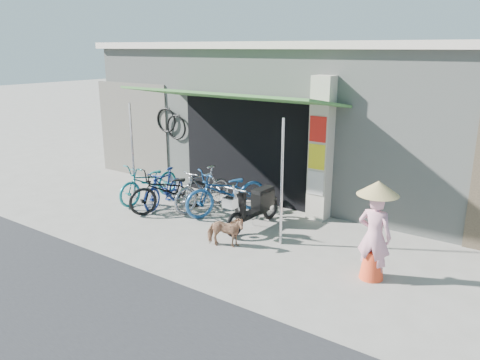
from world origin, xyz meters
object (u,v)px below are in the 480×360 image
Objects in this scene: bike_navy at (227,192)px; moped at (255,206)px; street_dog at (225,232)px; bike_teal at (149,182)px; bike_silver at (203,189)px; nun at (375,231)px; bike_blue at (164,188)px; bike_black at (170,190)px.

bike_navy is 0.97m from moped.
bike_teal is at bearing 44.62° from street_dog.
bike_silver is at bearing 24.77° from street_dog.
bike_teal reaches higher than street_dog.
street_dog is at bearing -17.54° from bike_teal.
nun reaches higher than moped.
bike_blue is 0.93m from bike_silver.
bike_silver is 2.31× the size of street_dog.
moped is at bearing -17.84° from nun.
bike_teal is 3.27m from street_dog.
bike_teal is 1.10× the size of nun.
bike_silver reaches higher than moped.
bike_teal is 0.91× the size of bike_navy.
bike_black reaches higher than bike_teal.
nun is (5.14, -0.66, 0.37)m from bike_blue.
bike_silver reaches higher than bike_black.
street_dog is 0.44× the size of nun.
bike_silver is 1.55m from moped.
bike_black is 1.29m from bike_navy.
bike_black is at bearing -13.90° from bike_teal.
street_dog is 1.15m from moped.
bike_blue is at bearing -174.46° from moped.
bike_navy reaches higher than bike_teal.
nun reaches higher than bike_teal.
bike_blue is 0.39m from bike_black.
moped is 2.86m from nun.
bike_blue is 0.79× the size of bike_black.
nun is (2.73, -0.77, 0.37)m from moped.
bike_navy is at bearing 11.42° from bike_teal.
bike_black is (0.90, -0.26, 0.02)m from bike_teal.
bike_silver reaches higher than bike_blue.
bike_black is 2.08m from moped.
bike_silver is 2.14m from street_dog.
bike_silver is (0.87, 0.34, 0.05)m from bike_blue.
nun reaches higher than street_dog.
bike_silver is 0.95× the size of moped.
bike_navy is (1.48, 0.42, 0.07)m from bike_blue.
moped is (0.92, -0.30, -0.07)m from bike_navy.
bike_blue is 0.89× the size of bike_silver.
bike_navy is 2.75× the size of street_dog.
bike_black is 0.95× the size of bike_navy.
bike_teal is 2.51× the size of street_dog.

